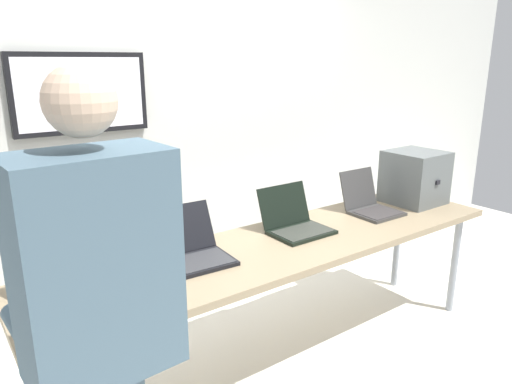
{
  "coord_description": "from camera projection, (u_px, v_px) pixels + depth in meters",
  "views": [
    {
      "loc": [
        -1.62,
        -1.92,
        1.78
      ],
      "look_at": [
        -0.14,
        0.11,
        1.07
      ],
      "focal_mm": 33.01,
      "sensor_mm": 36.0,
      "label": 1
    }
  ],
  "objects": [
    {
      "name": "laptop_station_3",
      "position": [
        370.0,
        203.0,
        3.18
      ],
      "size": [
        0.31,
        0.35,
        0.27
      ],
      "color": "#393838",
      "rests_on": "workbench"
    },
    {
      "name": "back_wall",
      "position": [
        187.0,
        132.0,
        3.42
      ],
      "size": [
        8.0,
        0.11,
        2.54
      ],
      "color": "silver",
      "rests_on": "ground"
    },
    {
      "name": "person",
      "position": [
        99.0,
        303.0,
        1.41
      ],
      "size": [
        0.45,
        0.6,
        1.77
      ],
      "color": "#486070",
      "rests_on": "ground"
    },
    {
      "name": "equipment_box",
      "position": [
        415.0,
        177.0,
        3.37
      ],
      "size": [
        0.37,
        0.38,
        0.37
      ],
      "color": "#5A6060",
      "rests_on": "workbench"
    },
    {
      "name": "ground",
      "position": [
        285.0,
        362.0,
        2.9
      ],
      "size": [
        8.0,
        8.0,
        0.04
      ],
      "primitive_type": "cube",
      "color": "silver"
    },
    {
      "name": "laptop_station_2",
      "position": [
        295.0,
        222.0,
        2.83
      ],
      "size": [
        0.36,
        0.34,
        0.26
      ],
      "color": "black",
      "rests_on": "workbench"
    },
    {
      "name": "laptop_station_0",
      "position": [
        60.0,
        286.0,
        2.03
      ],
      "size": [
        0.38,
        0.33,
        0.25
      ],
      "color": "black",
      "rests_on": "workbench"
    },
    {
      "name": "workbench",
      "position": [
        287.0,
        250.0,
        2.7
      ],
      "size": [
        2.93,
        0.7,
        0.78
      ],
      "color": "#8D7A5D",
      "rests_on": "ground"
    },
    {
      "name": "laptop_station_1",
      "position": [
        195.0,
        248.0,
        2.44
      ],
      "size": [
        0.33,
        0.4,
        0.25
      ],
      "color": "black",
      "rests_on": "workbench"
    }
  ]
}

